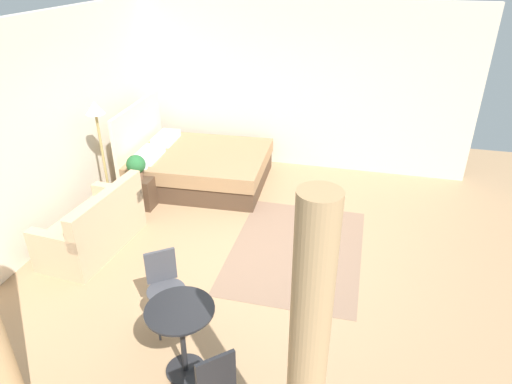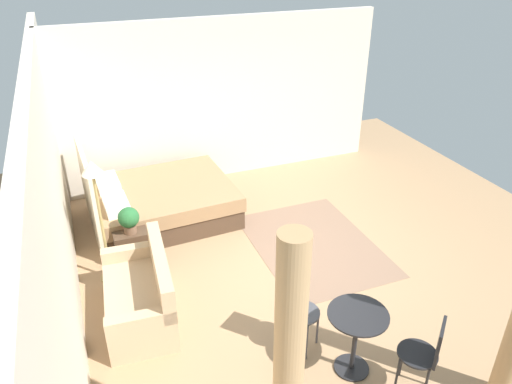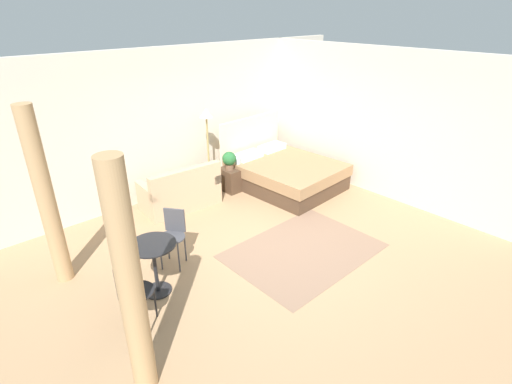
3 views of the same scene
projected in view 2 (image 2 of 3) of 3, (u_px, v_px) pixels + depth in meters
The scene contains 14 objects.
ground_plane at pixel (293, 261), 6.72m from camera, with size 8.94×8.70×0.02m, color #9E7A56.
wall_back at pixel (54, 212), 5.13m from camera, with size 8.94×0.12×2.81m, color beige.
wall_right at pixel (223, 100), 8.48m from camera, with size 0.12×5.70×2.81m, color beige.
area_rug at pixel (314, 245), 7.05m from camera, with size 2.28×1.65×0.01m, color #7F604C.
bed at pixel (158, 202), 7.56m from camera, with size 1.83×2.22×1.30m.
couch at pixel (142, 296), 5.63m from camera, with size 1.45×0.83×0.84m.
nightstand at pixel (131, 243), 6.68m from camera, with size 0.48×0.45×0.47m.
potted_plant at pixel (129, 219), 6.38m from camera, with size 0.28×0.28×0.37m.
vase at pixel (128, 218), 6.62m from camera, with size 0.11×0.11×0.19m.
floor_lamp at pixel (95, 188), 5.76m from camera, with size 0.27×0.27×1.69m.
balcony_table at pixel (356, 331), 4.83m from camera, with size 0.60×0.60×0.75m.
cafe_chair_near_window at pixel (427, 351), 4.55m from camera, with size 0.54×0.54×0.91m.
cafe_chair_near_couch at pixel (296, 306), 5.13m from camera, with size 0.54×0.54×0.85m.
curtain_right at pixel (288, 377), 3.46m from camera, with size 0.22×0.22×2.45m.
Camera 2 is at (-4.88, 2.47, 4.03)m, focal length 34.15 mm.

